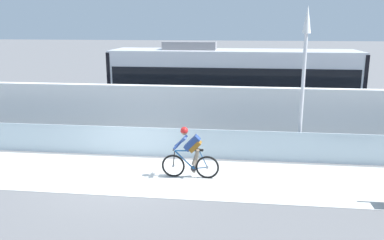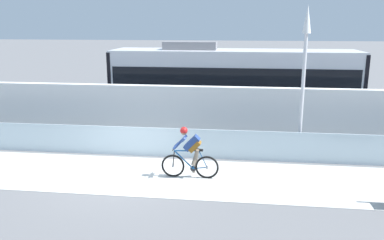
% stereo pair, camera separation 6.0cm
% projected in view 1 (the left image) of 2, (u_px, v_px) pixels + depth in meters
% --- Properties ---
extents(ground_plane, '(200.00, 200.00, 0.00)m').
position_uv_depth(ground_plane, '(125.00, 175.00, 12.47)').
color(ground_plane, slate).
extents(bike_path_deck, '(32.00, 3.20, 0.01)m').
position_uv_depth(bike_path_deck, '(125.00, 174.00, 12.47)').
color(bike_path_deck, beige).
rests_on(bike_path_deck, ground).
extents(glass_parapet, '(32.00, 0.05, 1.05)m').
position_uv_depth(glass_parapet, '(140.00, 142.00, 14.13)').
color(glass_parapet, silver).
rests_on(glass_parapet, ground).
extents(concrete_barrier_wall, '(32.00, 0.36, 2.27)m').
position_uv_depth(concrete_barrier_wall, '(150.00, 114.00, 15.72)').
color(concrete_barrier_wall, white).
rests_on(concrete_barrier_wall, ground).
extents(tram_rail_near, '(32.00, 0.08, 0.01)m').
position_uv_depth(tram_rail_near, '(163.00, 126.00, 18.38)').
color(tram_rail_near, '#595654').
rests_on(tram_rail_near, ground).
extents(tram_rail_far, '(32.00, 0.08, 0.01)m').
position_uv_depth(tram_rail_far, '(169.00, 119.00, 19.77)').
color(tram_rail_far, '#595654').
rests_on(tram_rail_far, ground).
extents(tram, '(11.06, 2.54, 3.81)m').
position_uv_depth(tram, '(232.00, 84.00, 18.26)').
color(tram, silver).
rests_on(tram, ground).
extents(cyclist_on_bike, '(1.77, 0.58, 1.61)m').
position_uv_depth(cyclist_on_bike, '(190.00, 153.00, 12.04)').
color(cyclist_on_bike, black).
rests_on(cyclist_on_bike, ground).
extents(lamp_post_antenna, '(0.28, 0.28, 5.20)m').
position_uv_depth(lamp_post_antenna, '(304.00, 65.00, 13.10)').
color(lamp_post_antenna, gray).
rests_on(lamp_post_antenna, ground).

